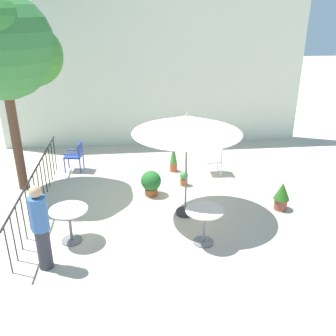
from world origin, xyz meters
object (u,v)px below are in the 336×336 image
patio_umbrella_0 (187,125)px  potted_plant_0 (151,182)px  cafe_table_0 (204,220)px  patio_chair_1 (216,157)px  potted_plant_1 (282,195)px  patio_chair_0 (76,154)px  potted_plant_3 (173,158)px  shade_tree (3,46)px  standing_person (41,227)px  cafe_table_1 (69,219)px  potted_plant_2 (184,178)px

patio_umbrella_0 → potted_plant_0: size_ratio=3.66×
cafe_table_0 → patio_chair_1: (1.02, 3.46, -0.03)m
potted_plant_1 → cafe_table_0: bearing=-150.6°
patio_chair_0 → potted_plant_3: bearing=-6.9°
shade_tree → potted_plant_1: 7.48m
potted_plant_0 → standing_person: standing_person is taller
patio_umbrella_0 → standing_person: 3.60m
patio_chair_0 → potted_plant_0: patio_chair_0 is taller
cafe_table_1 → patio_chair_0: size_ratio=0.88×
shade_tree → potted_plant_1: size_ratio=7.01×
cafe_table_1 → patio_chair_0: (-0.32, 3.77, -0.01)m
patio_chair_1 → potted_plant_3: patio_chair_1 is taller
patio_umbrella_0 → cafe_table_0: patio_umbrella_0 is taller
patio_umbrella_0 → potted_plant_3: (0.02, 2.54, -1.76)m
cafe_table_1 → patio_chair_1: 4.88m
patio_chair_1 → potted_plant_1: bearing=-64.0°
cafe_table_1 → potted_plant_1: (4.86, 0.85, -0.15)m
shade_tree → potted_plant_1: (6.44, -1.87, -3.31)m
shade_tree → patio_chair_0: bearing=39.7°
cafe_table_0 → potted_plant_1: size_ratio=1.10×
potted_plant_2 → standing_person: (-3.08, -3.24, 0.66)m
potted_plant_0 → potted_plant_1: potted_plant_1 is taller
potted_plant_2 → potted_plant_1: bearing=-36.2°
patio_umbrella_0 → cafe_table_1: bearing=-160.9°
potted_plant_2 → potted_plant_3: potted_plant_3 is taller
patio_chair_0 → cafe_table_1: bearing=-85.1°
cafe_table_0 → cafe_table_1: cafe_table_0 is taller
shade_tree → patio_chair_1: 6.22m
patio_chair_0 → potted_plant_3: size_ratio=1.02×
patio_chair_0 → patio_chair_1: size_ratio=0.97×
patio_chair_1 → potted_plant_3: 1.25m
cafe_table_0 → standing_person: 3.15m
cafe_table_0 → patio_chair_0: (-3.05, 4.12, -0.03)m
patio_chair_0 → potted_plant_0: size_ratio=1.32×
patio_chair_0 → potted_plant_0: (2.11, -1.83, -0.15)m
patio_chair_1 → potted_plant_0: patio_chair_1 is taller
potted_plant_1 → potted_plant_2: (-2.14, 1.56, -0.17)m
patio_chair_1 → cafe_table_0: bearing=-106.4°
shade_tree → potted_plant_0: bearing=-13.2°
patio_chair_0 → standing_person: size_ratio=0.52×
patio_umbrella_0 → cafe_table_1: 3.15m
patio_umbrella_0 → patio_chair_1: (1.22, 2.24, -1.67)m
cafe_table_0 → potted_plant_3: potted_plant_3 is taller
potted_plant_3 → potted_plant_0: bearing=-117.1°
cafe_table_1 → potted_plant_0: size_ratio=1.17×
patio_chair_0 → potted_plant_0: bearing=-40.9°
cafe_table_1 → potted_plant_3: bearing=53.3°
shade_tree → cafe_table_0: 6.16m
potted_plant_2 → cafe_table_0: bearing=-89.8°
cafe_table_1 → potted_plant_0: 2.64m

